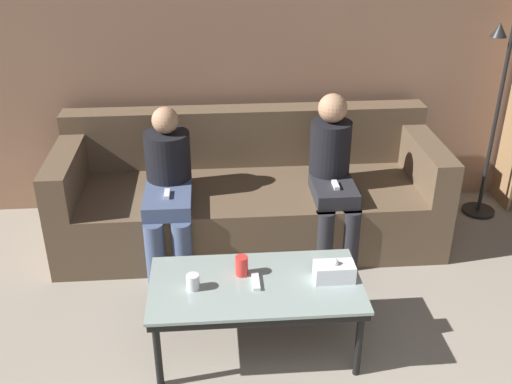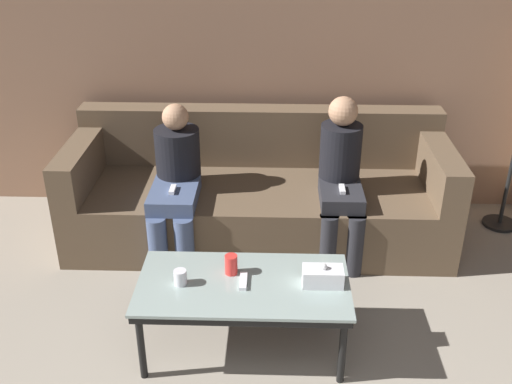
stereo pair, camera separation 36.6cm
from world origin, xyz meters
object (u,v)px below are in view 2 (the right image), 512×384
at_px(couch, 259,195).
at_px(seated_person_left_end, 176,178).
at_px(cup_near_left, 180,277).
at_px(seated_person_mid_left, 341,176).
at_px(cup_near_right, 231,264).
at_px(tissue_box, 323,276).
at_px(coffee_table, 243,289).
at_px(game_remote, 243,281).

relative_size(couch, seated_person_left_end, 2.57).
xyz_separation_m(cup_near_left, seated_person_mid_left, (0.96, 1.08, 0.11)).
distance_m(cup_near_right, seated_person_left_end, 1.05).
bearing_deg(couch, tissue_box, -73.45).
distance_m(coffee_table, seated_person_mid_left, 1.25).
relative_size(cup_near_left, cup_near_right, 0.76).
distance_m(couch, tissue_box, 1.35).
bearing_deg(tissue_box, cup_near_left, -178.20).
distance_m(tissue_box, game_remote, 0.43).
bearing_deg(tissue_box, seated_person_left_end, 132.55).
relative_size(cup_near_right, seated_person_left_end, 0.11).
relative_size(couch, coffee_table, 2.36).
relative_size(seated_person_left_end, seated_person_mid_left, 0.94).
height_order(couch, seated_person_mid_left, seated_person_mid_left).
relative_size(coffee_table, game_remote, 7.75).
bearing_deg(tissue_box, couch, 106.55).
bearing_deg(cup_near_left, couch, 73.42).
xyz_separation_m(couch, seated_person_mid_left, (0.57, -0.23, 0.28)).
relative_size(tissue_box, seated_person_left_end, 0.21).
relative_size(cup_near_left, game_remote, 0.58).
distance_m(cup_near_right, game_remote, 0.12).
bearing_deg(game_remote, cup_near_right, 128.51).
xyz_separation_m(coffee_table, cup_near_left, (-0.34, -0.02, 0.09)).
bearing_deg(coffee_table, seated_person_left_end, 116.60).
xyz_separation_m(seated_person_left_end, seated_person_mid_left, (1.14, 0.02, 0.03)).
bearing_deg(cup_near_right, cup_near_left, -157.46).
relative_size(couch, seated_person_mid_left, 2.43).
distance_m(coffee_table, cup_near_right, 0.15).
height_order(cup_near_right, game_remote, cup_near_right).
relative_size(couch, tissue_box, 12.47).
bearing_deg(coffee_table, cup_near_right, 128.51).
distance_m(cup_near_left, seated_person_mid_left, 1.45).
height_order(cup_near_left, tissue_box, tissue_box).
bearing_deg(couch, game_remote, -92.21).
bearing_deg(tissue_box, coffee_table, -179.62).
bearing_deg(cup_near_left, cup_near_right, 22.54).
relative_size(cup_near_right, tissue_box, 0.52).
relative_size(game_remote, seated_person_mid_left, 0.13).
bearing_deg(game_remote, seated_person_left_end, 116.60).
distance_m(cup_near_left, tissue_box, 0.77).
height_order(couch, game_remote, couch).
relative_size(cup_near_left, seated_person_mid_left, 0.08).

